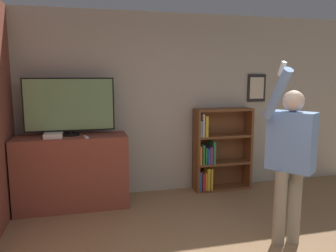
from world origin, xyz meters
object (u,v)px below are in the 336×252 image
at_px(game_console, 53,135).
at_px(bookshelf, 217,152).
at_px(person, 291,153).
at_px(television, 70,106).

xyz_separation_m(game_console, bookshelf, (2.38, 0.27, -0.42)).
distance_m(game_console, person, 2.89).
bearing_deg(game_console, television, 28.95).
xyz_separation_m(television, person, (2.24, -1.63, -0.39)).
relative_size(game_console, person, 0.12).
bearing_deg(person, bookshelf, 146.33).
distance_m(television, game_console, 0.44).
xyz_separation_m(game_console, person, (2.46, -1.52, -0.02)).
bearing_deg(bookshelf, television, -176.00).
distance_m(game_console, bookshelf, 2.43).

